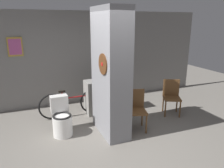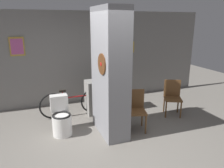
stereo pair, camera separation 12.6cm
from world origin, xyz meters
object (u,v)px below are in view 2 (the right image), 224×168
chair_by_doorway (172,96)px  chair_near_pillar (136,108)px  bicycle (74,103)px  toilet (61,119)px  bottle_tall (101,77)px

chair_by_doorway → chair_near_pillar: bearing=-136.3°
chair_by_doorway → bicycle: 2.51m
toilet → bottle_tall: size_ratio=3.28×
chair_by_doorway → bicycle: bearing=-172.4°
chair_near_pillar → bottle_tall: size_ratio=3.62×
chair_near_pillar → bottle_tall: 1.32m
toilet → bottle_tall: (1.15, 0.79, 0.62)m
bicycle → bottle_tall: size_ratio=6.87×
bicycle → chair_near_pillar: bearing=-47.2°
chair_near_pillar → chair_by_doorway: same height
chair_near_pillar → bicycle: size_ratio=0.53×
toilet → bicycle: toilet is taller
bicycle → bottle_tall: bottle_tall is taller
chair_near_pillar → bicycle: chair_near_pillar is taller
chair_by_doorway → bottle_tall: size_ratio=3.62×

